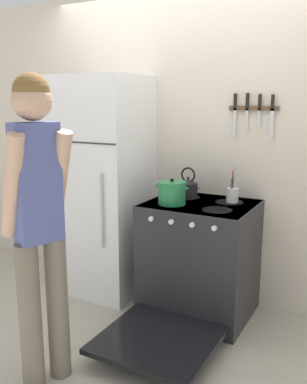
{
  "coord_description": "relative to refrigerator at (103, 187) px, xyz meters",
  "views": [
    {
      "loc": [
        1.48,
        -3.27,
        1.66
      ],
      "look_at": [
        -0.03,
        -0.48,
        0.97
      ],
      "focal_mm": 40.0,
      "sensor_mm": 36.0,
      "label": 1
    }
  ],
  "objects": [
    {
      "name": "utensil_jar",
      "position": [
        1.12,
        0.12,
        0.03
      ],
      "size": [
        0.09,
        0.09,
        0.27
      ],
      "color": "silver",
      "rests_on": "stove_range"
    },
    {
      "name": "ground_plane",
      "position": [
        0.62,
        0.31,
        -0.92
      ],
      "size": [
        14.0,
        14.0,
        0.0
      ],
      "primitive_type": "plane",
      "color": "#B2A893"
    },
    {
      "name": "wall_knife_strip",
      "position": [
        1.2,
        0.3,
        0.67
      ],
      "size": [
        0.38,
        0.03,
        0.35
      ],
      "color": "brown"
    },
    {
      "name": "wall_back",
      "position": [
        0.62,
        0.34,
        0.35
      ],
      "size": [
        10.0,
        0.06,
        2.55
      ],
      "color": "beige",
      "rests_on": "ground_plane"
    },
    {
      "name": "stove_range",
      "position": [
        0.92,
        -0.06,
        -0.48
      ],
      "size": [
        0.8,
        1.38,
        0.89
      ],
      "color": "#232326",
      "rests_on": "ground_plane"
    },
    {
      "name": "dutch_oven_pot",
      "position": [
        0.74,
        -0.16,
        0.05
      ],
      "size": [
        0.26,
        0.22,
        0.2
      ],
      "color": "#237A42",
      "rests_on": "stove_range"
    },
    {
      "name": "refrigerator",
      "position": [
        0.0,
        0.0,
        0.0
      ],
      "size": [
        0.71,
        0.65,
        1.85
      ],
      "color": "white",
      "rests_on": "ground_plane"
    },
    {
      "name": "tea_kettle",
      "position": [
        0.75,
        0.11,
        0.05
      ],
      "size": [
        0.19,
        0.15,
        0.24
      ],
      "color": "black",
      "rests_on": "stove_range"
    },
    {
      "name": "person",
      "position": [
        0.44,
        -1.24,
        0.1
      ],
      "size": [
        0.38,
        0.43,
        1.8
      ],
      "rotation": [
        0.0,
        0.0,
        1.2
      ],
      "color": "#6B6051",
      "rests_on": "ground_plane"
    }
  ]
}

